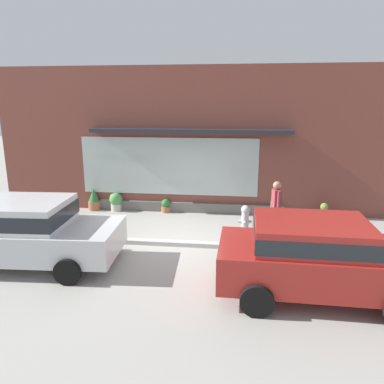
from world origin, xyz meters
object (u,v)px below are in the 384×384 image
(fire_hydrant, at_px, (245,220))
(parked_car_silver, at_px, (21,229))
(pedestrian_with_handbag, at_px, (276,205))
(potted_plant_low_front, at_px, (324,212))
(potted_plant_window_right, at_px, (94,199))
(potted_plant_by_entrance, at_px, (166,206))
(parked_car_red, at_px, (316,254))
(potted_plant_trailing_edge, at_px, (116,201))

(fire_hydrant, height_order, parked_car_silver, parked_car_silver)
(pedestrian_with_handbag, distance_m, potted_plant_low_front, 2.73)
(potted_plant_window_right, bearing_deg, pedestrian_with_handbag, -19.20)
(fire_hydrant, height_order, pedestrian_with_handbag, pedestrian_with_handbag)
(pedestrian_with_handbag, height_order, potted_plant_by_entrance, pedestrian_with_handbag)
(parked_car_silver, distance_m, potted_plant_window_right, 4.71)
(pedestrian_with_handbag, height_order, parked_car_red, pedestrian_with_handbag)
(parked_car_red, bearing_deg, potted_plant_window_right, 143.02)
(fire_hydrant, bearing_deg, potted_plant_low_front, 33.66)
(potted_plant_trailing_edge, bearing_deg, potted_plant_low_front, -2.19)
(potted_plant_by_entrance, bearing_deg, potted_plant_window_right, -179.28)
(pedestrian_with_handbag, distance_m, potted_plant_window_right, 6.73)
(potted_plant_by_entrance, xyz_separation_m, potted_plant_trailing_edge, (-1.85, -0.04, 0.12))
(parked_car_silver, distance_m, potted_plant_low_front, 9.22)
(parked_car_red, bearing_deg, potted_plant_low_front, 76.81)
(parked_car_red, xyz_separation_m, potted_plant_by_entrance, (-4.14, 5.41, -0.68))
(fire_hydrant, bearing_deg, parked_car_silver, -154.10)
(potted_plant_window_right, bearing_deg, parked_car_silver, -89.33)
(fire_hydrant, relative_size, potted_plant_low_front, 1.54)
(pedestrian_with_handbag, bearing_deg, parked_car_red, 177.43)
(potted_plant_trailing_edge, bearing_deg, parked_car_red, -41.86)
(fire_hydrant, height_order, parked_car_red, parked_car_red)
(potted_plant_low_front, xyz_separation_m, potted_plant_window_right, (-8.14, 0.28, 0.08))
(potted_plant_by_entrance, height_order, potted_plant_low_front, potted_plant_low_front)
(fire_hydrant, relative_size, potted_plant_trailing_edge, 1.41)
(parked_car_silver, height_order, potted_plant_trailing_edge, parked_car_silver)
(potted_plant_window_right, bearing_deg, potted_plant_by_entrance, 0.72)
(potted_plant_low_front, height_order, potted_plant_window_right, potted_plant_window_right)
(potted_plant_low_front, xyz_separation_m, potted_plant_trailing_edge, (-7.30, 0.28, 0.04))
(fire_hydrant, xyz_separation_m, potted_plant_low_front, (2.66, 1.77, -0.17))
(pedestrian_with_handbag, xyz_separation_m, potted_plant_trailing_edge, (-5.49, 2.20, -0.66))
(potted_plant_by_entrance, bearing_deg, pedestrian_with_handbag, -31.56)
(fire_hydrant, xyz_separation_m, potted_plant_by_entrance, (-2.79, 2.09, -0.25))
(potted_plant_by_entrance, bearing_deg, fire_hydrant, -36.78)
(pedestrian_with_handbag, relative_size, potted_plant_trailing_edge, 2.60)
(pedestrian_with_handbag, bearing_deg, potted_plant_low_front, -54.82)
(potted_plant_by_entrance, xyz_separation_m, potted_plant_window_right, (-2.69, -0.03, 0.16))
(potted_plant_window_right, bearing_deg, fire_hydrant, -20.54)
(parked_car_silver, bearing_deg, parked_car_red, -8.94)
(parked_car_silver, height_order, potted_plant_low_front, parked_car_silver)
(parked_car_red, distance_m, parked_car_silver, 6.81)
(potted_plant_by_entrance, relative_size, potted_plant_window_right, 0.59)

